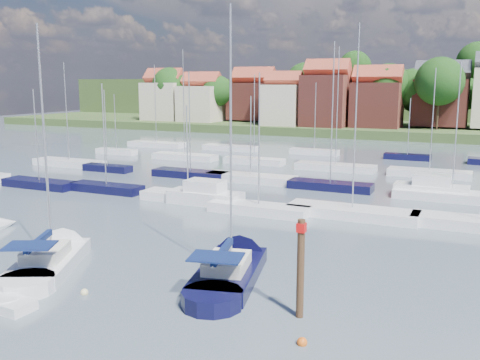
% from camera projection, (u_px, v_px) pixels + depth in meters
% --- Properties ---
extents(ground, '(260.00, 260.00, 0.00)m').
position_uv_depth(ground, '(321.00, 175.00, 65.32)').
color(ground, '#475461').
rests_on(ground, ground).
extents(sailboat_centre, '(7.73, 11.77, 15.73)m').
position_uv_depth(sailboat_centre, '(57.00, 256.00, 33.69)').
color(sailboat_centre, silver).
rests_on(sailboat_centre, ground).
extents(sailboat_navy, '(5.75, 12.39, 16.59)m').
position_uv_depth(sailboat_navy, '(235.00, 265.00, 31.93)').
color(sailboat_navy, black).
rests_on(sailboat_navy, ground).
extents(tender, '(3.20, 1.64, 0.67)m').
position_uv_depth(tender, '(5.00, 303.00, 26.66)').
color(tender, silver).
rests_on(tender, ground).
extents(timber_piling, '(0.40, 0.40, 7.10)m').
position_uv_depth(timber_piling, '(300.00, 287.00, 25.47)').
color(timber_piling, '#4C331E').
rests_on(timber_piling, ground).
extents(buoy_c, '(0.47, 0.47, 0.47)m').
position_uv_depth(buoy_c, '(13.00, 277.00, 30.98)').
color(buoy_c, '#D85914').
rests_on(buoy_c, ground).
extents(buoy_d, '(0.41, 0.41, 0.41)m').
position_uv_depth(buoy_d, '(84.00, 294.00, 28.48)').
color(buoy_d, beige).
rests_on(buoy_d, ground).
extents(buoy_e, '(0.55, 0.55, 0.55)m').
position_uv_depth(buoy_e, '(208.00, 262.00, 33.65)').
color(buoy_e, beige).
rests_on(buoy_e, ground).
extents(buoy_f, '(0.46, 0.46, 0.46)m').
position_uv_depth(buoy_f, '(302.00, 345.00, 23.03)').
color(buoy_f, '#D85914').
rests_on(buoy_f, ground).
extents(marina_field, '(79.62, 41.41, 15.93)m').
position_uv_depth(marina_field, '(326.00, 179.00, 60.13)').
color(marina_field, silver).
rests_on(marina_field, ground).
extents(far_shore_town, '(212.46, 90.00, 22.27)m').
position_uv_depth(far_shore_town, '(424.00, 106.00, 146.46)').
color(far_shore_town, '#3A5128').
rests_on(far_shore_town, ground).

